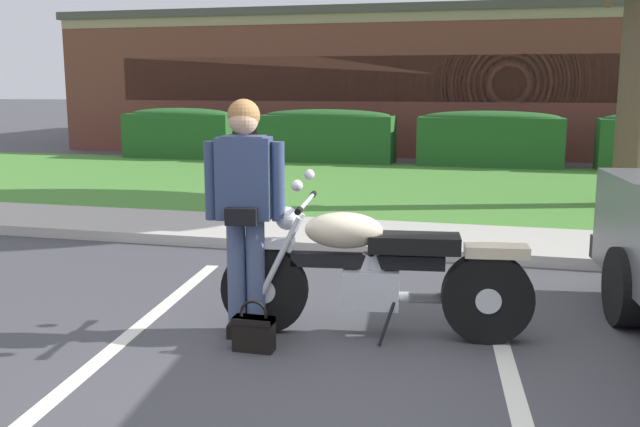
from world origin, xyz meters
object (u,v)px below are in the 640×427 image
motorcycle (387,272)px  handbag (254,330)px  hedge_center_left (327,135)px  brick_building (519,82)px  rider_person (245,200)px  hedge_center_right (490,138)px  hedge_left (181,133)px

motorcycle → handbag: size_ratio=6.22×
hedge_center_left → brick_building: 8.32m
hedge_center_left → rider_person: bearing=-79.0°
rider_person → hedge_center_right: (1.43, 11.15, -0.34)m
rider_person → brick_building: size_ratio=0.07×
hedge_left → motorcycle: bearing=-58.3°
motorcycle → hedge_center_left: 11.40m
hedge_left → brick_building: size_ratio=0.11×
rider_person → hedge_center_right: rider_person is taller
rider_person → hedge_center_right: bearing=82.7°
hedge_left → hedge_center_right: size_ratio=0.87×
motorcycle → hedge_center_left: bearing=106.1°
handbag → brick_building: 18.69m
motorcycle → rider_person: bearing=-168.5°
rider_person → brick_building: (2.08, 18.20, 0.86)m
rider_person → hedge_center_right: 11.25m
hedge_center_right → rider_person: bearing=-97.3°
rider_person → handbag: (0.16, -0.31, -0.85)m
hedge_center_right → motorcycle: bearing=-92.3°
rider_person → brick_building: 18.34m
brick_building → handbag: bearing=-95.9°
hedge_left → hedge_center_right: (7.21, 0.00, -0.00)m
rider_person → hedge_left: bearing=117.4°
hedge_left → hedge_center_right: bearing=0.0°
hedge_left → brick_building: (7.86, 7.05, 1.20)m
hedge_left → hedge_center_left: 3.61m
handbag → hedge_center_right: 11.54m
rider_person → handbag: bearing=-62.1°
handbag → hedge_center_right: hedge_center_right is taller
hedge_center_left → hedge_center_right: size_ratio=1.00×
hedge_left → brick_building: bearing=41.9°
rider_person → hedge_left: size_ratio=0.64×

